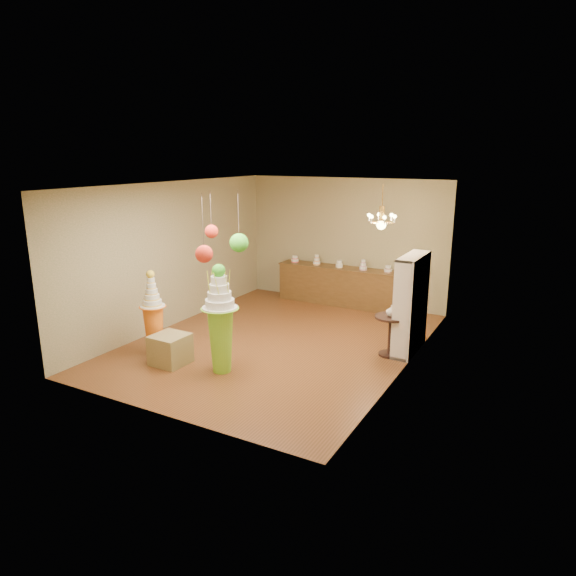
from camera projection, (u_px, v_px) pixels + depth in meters
The scene contains 17 objects.
floor at pixel (278, 342), 9.93m from camera, with size 6.50×6.50×0.00m, color brown.
ceiling at pixel (277, 185), 9.17m from camera, with size 6.50×6.50×0.00m, color silver.
wall_back at pixel (345, 241), 12.31m from camera, with size 5.00×0.04×3.00m, color gray.
wall_front at pixel (156, 312), 6.79m from camera, with size 5.00×0.04×3.00m, color gray.
wall_left at pixel (174, 254), 10.71m from camera, with size 0.04×6.50×3.00m, color gray.
wall_right at pixel (410, 282), 8.39m from camera, with size 0.04×6.50×3.00m, color gray.
pedestal_green at pixel (221, 326), 8.42m from camera, with size 0.76×0.76×1.84m.
pedestal_orange at pixel (154, 323), 9.16m from camera, with size 0.51×0.51×1.58m.
burlap_riser at pixel (170, 349), 8.87m from camera, with size 0.57×0.57×0.52m, color olive.
sideboard at pixel (339, 285), 12.33m from camera, with size 3.04×0.54×1.16m.
shelving_unit at pixel (411, 304), 9.30m from camera, with size 0.33×1.20×1.80m.
round_table at pixel (390, 330), 9.17m from camera, with size 0.68×0.68×0.74m.
vase at pixel (391, 311), 9.08m from camera, with size 0.19×0.19×0.20m, color beige.
pom_red_left at pixel (204, 254), 7.54m from camera, with size 0.26×0.26×1.02m.
pom_green_mid at pixel (239, 243), 8.01m from camera, with size 0.30×0.30×0.96m.
pom_red_right at pixel (212, 231), 8.01m from camera, with size 0.21×0.21×0.74m.
chandelier at pixel (381, 222), 9.56m from camera, with size 0.58×0.58×0.85m.
Camera 1 is at (4.65, -8.10, 3.54)m, focal length 32.00 mm.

